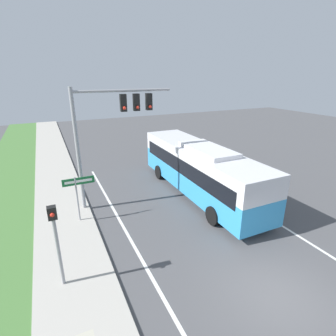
# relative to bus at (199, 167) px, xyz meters

# --- Properties ---
(ground_plane) EXTENTS (80.00, 80.00, 0.00)m
(ground_plane) POSITION_rel_bus_xyz_m (-1.77, -8.10, -1.77)
(ground_plane) COLOR #4C4C4F
(bus) EXTENTS (2.72, 10.93, 3.23)m
(bus) POSITION_rel_bus_xyz_m (0.00, 0.00, 0.00)
(bus) COLOR #3393D1
(bus) RESTS_ON ground_plane
(signal_gantry) EXTENTS (5.35, 0.41, 6.58)m
(signal_gantry) POSITION_rel_bus_xyz_m (-5.03, 0.97, 3.01)
(signal_gantry) COLOR #939399
(signal_gantry) RESTS_ON ground_plane
(pedestrian_signal) EXTENTS (0.28, 0.34, 3.18)m
(pedestrian_signal) POSITION_rel_bus_xyz_m (-8.35, -4.55, 0.39)
(pedestrian_signal) COLOR #939399
(pedestrian_signal) RESTS_ON ground_plane
(street_sign) EXTENTS (1.52, 0.08, 2.47)m
(street_sign) POSITION_rel_bus_xyz_m (-7.15, -0.32, -0.01)
(street_sign) COLOR #939399
(street_sign) RESTS_ON ground_plane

